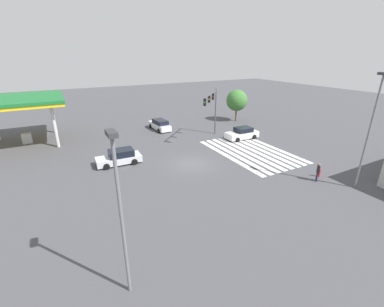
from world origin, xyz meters
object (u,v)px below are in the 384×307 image
(traffic_signal_mast, at_px, (212,104))
(fire_hydrant, at_px, (319,173))
(car_0, at_px, (242,133))
(car_2, at_px, (120,157))
(tree_corner_a, at_px, (237,100))
(street_light_pole_b, at_px, (120,205))
(car_1, at_px, (160,125))
(pedestrian, at_px, (318,171))
(street_light_pole_a, at_px, (371,125))

(traffic_signal_mast, relative_size, fire_hydrant, 7.40)
(car_0, xyz_separation_m, car_2, (-0.68, 16.81, -0.00))
(traffic_signal_mast, height_order, tree_corner_a, traffic_signal_mast)
(traffic_signal_mast, bearing_deg, street_light_pole_b, 3.46)
(car_1, height_order, fire_hydrant, car_1)
(car_0, distance_m, tree_corner_a, 10.26)
(pedestrian, distance_m, street_light_pole_b, 18.94)
(pedestrian, height_order, street_light_pole_b, street_light_pole_b)
(tree_corner_a, bearing_deg, fire_hydrant, 163.45)
(traffic_signal_mast, xyz_separation_m, street_light_pole_b, (-18.66, 16.54, 0.14))
(car_0, height_order, car_1, car_1)
(pedestrian, xyz_separation_m, tree_corner_a, (21.55, -7.24, 2.53))
(car_2, height_order, fire_hydrant, car_2)
(pedestrian, xyz_separation_m, street_light_pole_a, (-2.40, -1.90, 4.65))
(car_2, height_order, street_light_pole_b, street_light_pole_b)
(pedestrian, height_order, street_light_pole_a, street_light_pole_a)
(car_0, bearing_deg, tree_corner_a, -120.74)
(street_light_pole_a, bearing_deg, car_0, -0.22)
(street_light_pole_a, bearing_deg, fire_hydrant, 17.52)
(car_0, relative_size, car_1, 0.92)
(pedestrian, height_order, tree_corner_a, tree_corner_a)
(car_0, height_order, fire_hydrant, car_0)
(car_0, xyz_separation_m, pedestrian, (-13.21, 1.96, 0.26))
(traffic_signal_mast, bearing_deg, car_1, -102.90)
(street_light_pole_b, height_order, tree_corner_a, street_light_pole_b)
(car_2, xyz_separation_m, pedestrian, (-12.52, -14.85, 0.26))
(traffic_signal_mast, xyz_separation_m, pedestrian, (-15.29, -1.69, -3.76))
(traffic_signal_mast, xyz_separation_m, car_2, (-2.77, 13.16, -4.02))
(car_1, bearing_deg, pedestrian, -168.63)
(car_1, relative_size, car_2, 1.06)
(street_light_pole_b, height_order, fire_hydrant, street_light_pole_b)
(car_0, distance_m, car_2, 16.82)
(tree_corner_a, bearing_deg, street_light_pole_b, 134.39)
(car_1, distance_m, tree_corner_a, 13.88)
(street_light_pole_a, relative_size, fire_hydrant, 11.18)
(car_2, distance_m, fire_hydrant, 19.88)
(traffic_signal_mast, relative_size, pedestrian, 3.64)
(traffic_signal_mast, distance_m, street_light_pole_b, 24.94)
(pedestrian, bearing_deg, street_light_pole_a, 175.30)
(car_2, xyz_separation_m, fire_hydrant, (-12.02, -15.83, -0.29))
(pedestrian, relative_size, street_light_pole_a, 0.18)
(car_0, height_order, street_light_pole_a, street_light_pole_a)
(street_light_pole_b, xyz_separation_m, tree_corner_a, (24.93, -25.46, -1.37))
(car_0, relative_size, street_light_pole_a, 0.47)
(fire_hydrant, bearing_deg, pedestrian, 116.93)
(street_light_pole_b, bearing_deg, car_0, -50.60)
(car_2, height_order, pedestrian, pedestrian)
(car_1, bearing_deg, car_0, -143.03)
(car_2, height_order, tree_corner_a, tree_corner_a)
(traffic_signal_mast, distance_m, fire_hydrant, 15.64)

